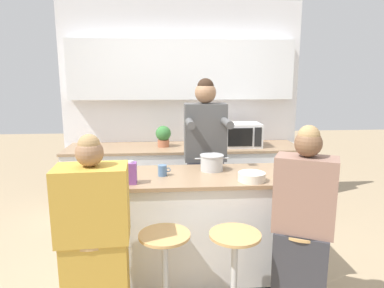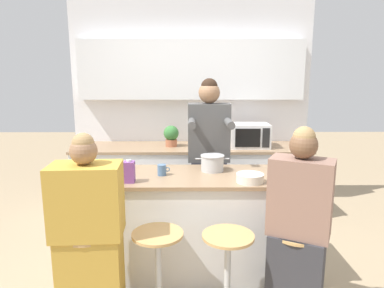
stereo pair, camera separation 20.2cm
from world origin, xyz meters
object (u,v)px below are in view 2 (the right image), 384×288
(person_wrapped_blanket, at_px, (89,241))
(bar_stool_leftmost, at_px, (90,276))
(cooking_pot, at_px, (212,163))
(microwave, at_px, (249,135))
(kitchen_island, at_px, (192,226))
(coffee_cup_far, at_px, (282,174))
(juice_carton, at_px, (129,172))
(potted_plant, at_px, (171,135))
(fruit_bowl, at_px, (250,178))
(person_seated_near, at_px, (297,240))
(banana_bunch, at_px, (126,166))
(person_cooking, at_px, (209,165))
(coffee_cup_near, at_px, (162,170))
(bar_stool_rightmost, at_px, (295,276))
(bar_stool_center_left, at_px, (158,277))
(bar_stool_center_right, at_px, (227,279))

(person_wrapped_blanket, bearing_deg, bar_stool_leftmost, 115.09)
(cooking_pot, bearing_deg, microwave, 67.06)
(kitchen_island, height_order, coffee_cup_far, coffee_cup_far)
(juice_carton, height_order, potted_plant, potted_plant)
(bar_stool_leftmost, height_order, fruit_bowl, fruit_bowl)
(person_seated_near, distance_m, banana_bunch, 1.57)
(kitchen_island, height_order, bar_stool_leftmost, kitchen_island)
(person_cooking, bearing_deg, coffee_cup_near, -126.33)
(bar_stool_leftmost, distance_m, cooking_pot, 1.31)
(person_cooking, relative_size, banana_bunch, 11.32)
(cooking_pot, bearing_deg, coffee_cup_far, -27.27)
(person_seated_near, bearing_deg, bar_stool_rightmost, 104.21)
(bar_stool_center_left, relative_size, person_seated_near, 0.49)
(person_cooking, distance_m, cooking_pot, 0.46)
(coffee_cup_far, bearing_deg, juice_carton, -177.68)
(person_wrapped_blanket, distance_m, juice_carton, 0.60)
(cooking_pot, bearing_deg, bar_stool_leftmost, -141.31)
(coffee_cup_near, relative_size, banana_bunch, 0.69)
(bar_stool_leftmost, height_order, person_seated_near, person_seated_near)
(person_wrapped_blanket, bearing_deg, banana_bunch, 78.89)
(kitchen_island, bearing_deg, cooking_pot, 34.31)
(bar_stool_center_left, distance_m, juice_carton, 0.80)
(microwave, relative_size, potted_plant, 1.83)
(bar_stool_center_left, height_order, bar_stool_center_right, same)
(person_cooking, xyz_separation_m, banana_bunch, (-0.76, -0.36, 0.09))
(bar_stool_rightmost, distance_m, coffee_cup_near, 1.29)
(coffee_cup_far, bearing_deg, bar_stool_center_left, -154.96)
(banana_bunch, distance_m, microwave, 1.75)
(microwave, bearing_deg, bar_stool_center_left, -115.61)
(bar_stool_rightmost, bearing_deg, coffee_cup_far, 90.24)
(person_seated_near, distance_m, microwave, 2.05)
(bar_stool_rightmost, xyz_separation_m, person_seated_near, (-0.01, -0.03, 0.29))
(person_wrapped_blanket, height_order, juice_carton, person_wrapped_blanket)
(person_cooking, distance_m, person_seated_near, 1.32)
(fruit_bowl, xyz_separation_m, microwave, (0.26, 1.59, 0.06))
(person_cooking, distance_m, microwave, 1.00)
(person_cooking, distance_m, potted_plant, 0.98)
(kitchen_island, bearing_deg, fruit_bowl, -25.09)
(banana_bunch, distance_m, potted_plant, 1.27)
(bar_stool_center_right, relative_size, bar_stool_rightmost, 1.00)
(bar_stool_center_right, height_order, coffee_cup_far, coffee_cup_far)
(person_wrapped_blanket, height_order, potted_plant, person_wrapped_blanket)
(person_cooking, xyz_separation_m, coffee_cup_far, (0.55, -0.72, 0.11))
(person_wrapped_blanket, distance_m, coffee_cup_far, 1.53)
(bar_stool_center_right, distance_m, fruit_bowl, 0.76)
(bar_stool_center_left, xyz_separation_m, bar_stool_center_right, (0.48, -0.03, 0.00))
(bar_stool_center_right, bearing_deg, person_seated_near, 0.41)
(kitchen_island, xyz_separation_m, person_wrapped_blanket, (-0.70, -0.63, 0.18))
(bar_stool_center_left, xyz_separation_m, person_seated_near, (0.95, -0.03, 0.29))
(cooking_pot, height_order, microwave, microwave)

